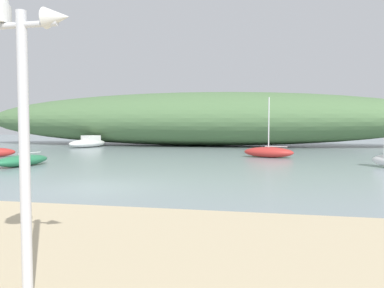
% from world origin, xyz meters
% --- Properties ---
extents(ground_plane, '(120.00, 120.00, 0.00)m').
position_xyz_m(ground_plane, '(0.00, 0.00, 0.00)').
color(ground_plane, gray).
extents(distant_hill, '(49.23, 11.03, 5.61)m').
position_xyz_m(distant_hill, '(-1.36, 26.81, 2.81)').
color(distant_hill, '#517547').
rests_on(distant_hill, ground).
extents(mast_structure, '(1.28, 0.52, 3.63)m').
position_xyz_m(mast_structure, '(2.83, -8.32, 3.19)').
color(mast_structure, silver).
rests_on(mast_structure, beach_sand).
extents(sailboat_inner_mooring, '(3.54, 1.94, 4.05)m').
position_xyz_m(sailboat_inner_mooring, '(6.02, 13.41, 0.37)').
color(sailboat_inner_mooring, '#B72D28').
rests_on(sailboat_inner_mooring, ground).
extents(motorboat_by_sandbar, '(3.10, 4.42, 1.16)m').
position_xyz_m(motorboat_by_sandbar, '(-11.11, 21.25, 0.48)').
color(motorboat_by_sandbar, white).
rests_on(motorboat_by_sandbar, ground).
extents(sailboat_centre_water, '(1.80, 3.53, 3.63)m').
position_xyz_m(sailboat_centre_water, '(-6.95, 5.52, 0.31)').
color(sailboat_centre_water, '#287A4C').
rests_on(sailboat_centre_water, ground).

